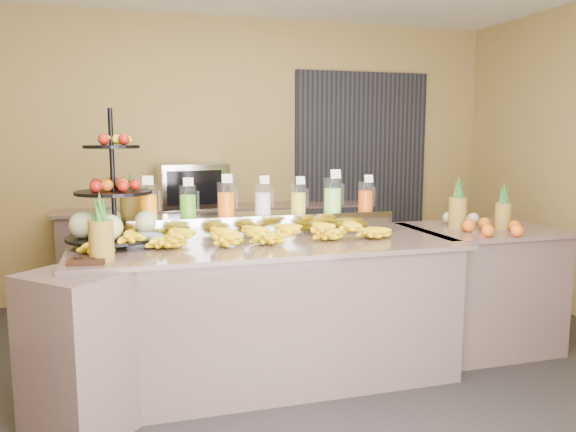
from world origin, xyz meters
name	(u,v)px	position (x,y,z in m)	size (l,w,h in m)	color
ground	(280,395)	(0.00, 0.00, 0.00)	(6.00, 6.00, 0.00)	black
room_envelope	(276,100)	(0.19, 0.79, 1.88)	(6.04, 5.02, 2.82)	olive
buffet_counter	(253,313)	(-0.12, 0.26, 0.47)	(2.75, 1.25, 0.93)	gray
right_counter	(479,287)	(1.70, 0.40, 0.47)	(1.08, 0.88, 0.93)	gray
back_ledge	(220,252)	(0.00, 2.25, 0.47)	(3.10, 0.55, 0.93)	gray
pitcher_tray	(263,224)	(0.03, 0.58, 1.01)	(1.85, 0.30, 0.15)	gray
juice_pitcher_orange_a	(148,203)	(-0.75, 0.58, 1.18)	(0.12, 0.13, 0.29)	silver
juice_pitcher_green	(188,203)	(-0.49, 0.58, 1.17)	(0.11, 0.12, 0.27)	silver
juice_pitcher_orange_b	(226,200)	(-0.23, 0.58, 1.18)	(0.12, 0.13, 0.29)	silver
juice_pitcher_milk	(263,200)	(0.03, 0.58, 1.17)	(0.12, 0.12, 0.28)	silver
juice_pitcher_lemon	(298,199)	(0.29, 0.58, 1.17)	(0.11, 0.11, 0.27)	silver
juice_pitcher_lime	(332,196)	(0.55, 0.58, 1.19)	(0.13, 0.13, 0.31)	silver
juice_pitcher_orange_c	(365,197)	(0.81, 0.58, 1.17)	(0.11, 0.11, 0.27)	silver
banana_heap	(245,231)	(-0.16, 0.27, 1.01)	(1.97, 0.18, 0.16)	#FFE70C
fruit_stand	(121,210)	(-0.92, 0.48, 1.15)	(0.64, 0.64, 0.86)	black
condiment_caddy	(88,261)	(-1.10, -0.04, 0.94)	(0.19, 0.14, 0.03)	black
pineapple_left_a	(101,236)	(-1.03, -0.01, 1.07)	(0.13, 0.13, 0.39)	brown
pineapple_left_b	(132,212)	(-0.85, 0.75, 1.10)	(0.16, 0.16, 0.45)	brown
right_fruit_pile	(486,221)	(1.62, 0.25, 1.00)	(0.45, 0.43, 0.24)	brown
oven_warmer	(192,186)	(-0.27, 2.25, 1.14)	(0.64, 0.45, 0.43)	gray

